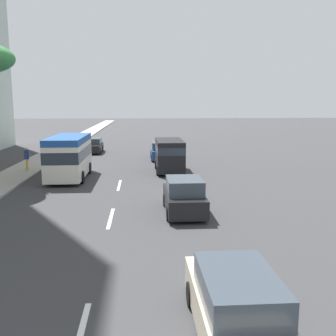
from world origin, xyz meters
The scene contains 11 objects.
ground_plane centered at (31.50, 0.00, 0.00)m, with size 198.00×198.00×0.00m, color #38383A.
sidewalk_right centered at (31.50, 7.76, 0.07)m, with size 162.00×2.80×0.15m, color #9E9B93.
lane_stripe_mid centered at (13.18, 0.00, 0.01)m, with size 3.20×0.16×0.01m, color silver.
lane_stripe_far centered at (20.42, 0.00, 0.01)m, with size 3.20×0.16×0.01m, color silver.
minibus_lead centered at (22.99, 3.59, 1.63)m, with size 6.34×2.44×2.98m.
car_second centered at (37.25, 3.69, 0.73)m, with size 4.26×1.89×1.54m.
car_third centered at (31.86, -3.26, 0.78)m, with size 4.56×1.84×1.65m.
car_fourth centered at (13.84, -3.48, 0.81)m, with size 4.07×1.86×1.72m.
van_fifth centered at (25.14, -3.60, 1.41)m, with size 4.73×2.14×2.46m.
car_sixth centered at (3.73, -3.50, 0.78)m, with size 4.67×1.81×1.65m.
pedestrian_near_lamp centered at (25.69, 7.31, 1.14)m, with size 0.30×0.32×1.78m.
Camera 1 is at (-4.02, -1.44, 5.25)m, focal length 41.05 mm.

